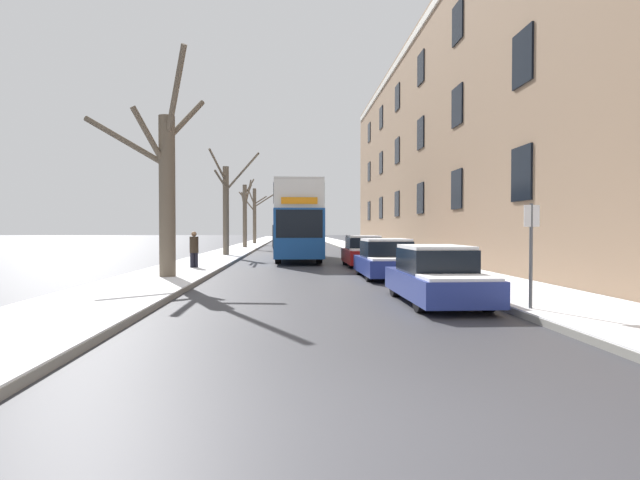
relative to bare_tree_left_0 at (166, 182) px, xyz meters
The scene contains 15 objects.
ground_plane 14.51m from the bare_tree_left_0, 68.98° to the right, with size 320.00×320.00×0.00m, color #38383D.
sidewalk_left 39.96m from the bare_tree_left_0, 90.31° to the left, with size 3.06×130.00×0.16m.
sidewalk_right 41.28m from the bare_tree_left_0, 75.44° to the left, with size 3.06×130.00×0.16m.
terrace_facade_right 20.40m from the bare_tree_left_0, 35.30° to the left, with size 9.10×51.17×14.21m.
bare_tree_left_0 is the anchor object (origin of this frame).
bare_tree_left_1 14.60m from the bare_tree_left_0, 89.34° to the left, with size 3.09×1.75×6.69m.
bare_tree_left_2 28.63m from the bare_tree_left_0, 89.85° to the left, with size 1.34×2.19×6.47m.
bare_tree_left_3 41.70m from the bare_tree_left_0, 89.99° to the left, with size 4.59×3.49×6.60m.
double_decker_bus 12.54m from the bare_tree_left_0, 68.14° to the left, with size 2.50×10.49×4.28m.
parked_car_0 9.94m from the bare_tree_left_0, 35.98° to the right, with size 1.68×4.23×1.38m.
parked_car_1 8.22m from the bare_tree_left_0, ahead, with size 1.87×4.22×1.43m.
parked_car_2 10.41m from the bare_tree_left_0, 39.78° to the left, with size 1.74×4.04×1.48m.
oncoming_van 29.59m from the bare_tree_left_0, 82.89° to the left, with size 2.07×5.18×2.18m.
pedestrian_left_sidewalk 4.69m from the bare_tree_left_0, 87.51° to the left, with size 0.37×0.37×1.68m.
street_sign_post 11.97m from the bare_tree_left_0, 39.38° to the right, with size 0.32×0.07×2.28m.
Camera 1 is at (-0.79, -4.11, 1.75)m, focal length 28.00 mm.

